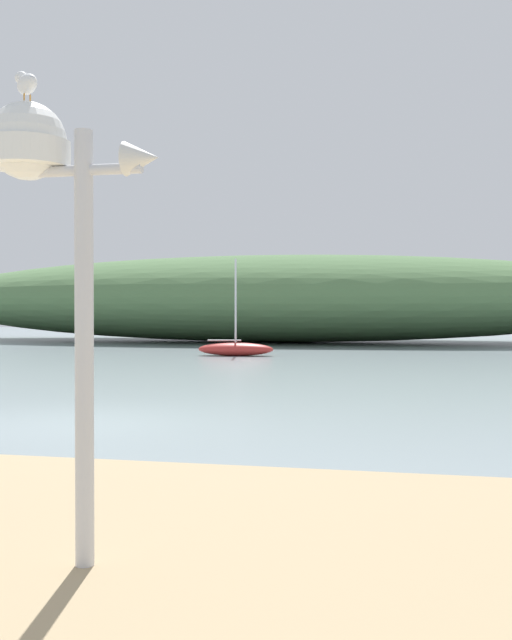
% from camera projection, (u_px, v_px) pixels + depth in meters
% --- Properties ---
extents(ground_plane, '(120.00, 120.00, 0.00)m').
position_uv_depth(ground_plane, '(79.00, 423.00, 11.95)').
color(ground_plane, gray).
extents(distant_hill, '(43.39, 12.22, 4.94)m').
position_uv_depth(distant_hill, '(269.00, 299.00, 42.54)').
color(distant_hill, '#517547').
rests_on(distant_hill, ground).
extents(mast_structure, '(1.17, 0.55, 2.98)m').
position_uv_depth(mast_structure, '(43.00, 181.00, 4.77)').
color(mast_structure, silver).
rests_on(mast_structure, beach_sand).
extents(seagull_on_radar, '(0.27, 0.25, 0.22)m').
position_uv_depth(seagull_on_radar, '(26.00, 83.00, 4.79)').
color(seagull_on_radar, orange).
rests_on(seagull_on_radar, mast_structure).
extents(sailboat_west_reach, '(3.08, 1.19, 3.86)m').
position_uv_depth(sailboat_west_reach, '(236.00, 349.00, 29.47)').
color(sailboat_west_reach, '#B72D28').
rests_on(sailboat_west_reach, ground).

